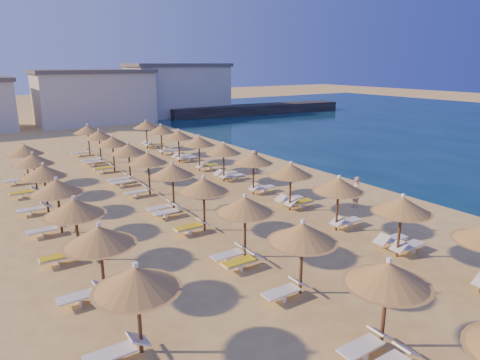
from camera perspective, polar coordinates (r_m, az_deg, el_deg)
ground at (r=22.95m, az=4.26°, el=-5.57°), size 220.00×220.00×0.00m
jetty at (r=71.93m, az=2.26°, el=9.42°), size 30.25×7.04×1.50m
hotel_blocks at (r=64.53m, az=-19.21°, el=10.55°), size 46.97×10.68×8.10m
parasol_row_east at (r=26.95m, az=1.81°, el=2.83°), size 2.56×39.10×2.87m
parasol_row_west at (r=24.27m, az=-9.01°, el=1.23°), size 2.56×39.10×2.87m
parasol_row_inland at (r=22.57m, az=-23.23°, el=-0.93°), size 2.56×24.48×2.87m
loungers at (r=25.24m, az=-6.37°, el=-2.83°), size 14.89×38.03×0.66m
beachgoer_c at (r=32.44m, az=2.10°, el=2.41°), size 1.16×0.86×1.83m
beachgoer_a at (r=25.71m, az=15.16°, el=-1.58°), size 0.61×0.77×1.85m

